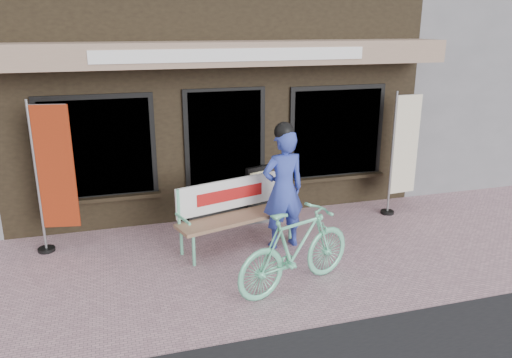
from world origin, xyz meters
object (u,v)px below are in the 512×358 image
object	(u,v)px
nobori_red	(53,176)
menu_stand	(258,191)
nobori_cream	(403,151)
bicycle	(296,249)
bench	(234,208)
person	(283,187)

from	to	relation	value
nobori_red	menu_stand	xyz separation A→B (m)	(3.13, 0.47, -0.69)
menu_stand	nobori_cream	bearing A→B (deg)	-30.03
bicycle	menu_stand	world-z (taller)	bicycle
nobori_red	menu_stand	distance (m)	3.24
bench	person	world-z (taller)	person
nobori_cream	menu_stand	xyz separation A→B (m)	(-2.43, 0.48, -0.64)
bench	menu_stand	world-z (taller)	bench
bicycle	nobori_red	distance (m)	3.55
bench	menu_stand	size ratio (longest dim) A/B	2.11
bench	nobori_red	bearing A→B (deg)	152.36
person	menu_stand	world-z (taller)	person
nobori_cream	menu_stand	distance (m)	2.56
person	nobori_red	world-z (taller)	nobori_red
nobori_red	bicycle	bearing A→B (deg)	-23.75
bench	bicycle	bearing A→B (deg)	-89.83
bench	bicycle	world-z (taller)	bicycle
menu_stand	nobori_red	bearing A→B (deg)	169.58
bench	nobori_red	distance (m)	2.59
bench	person	distance (m)	0.80
nobori_red	bench	bearing A→B (deg)	-1.27
person	nobori_red	size ratio (longest dim) A/B	0.85
menu_stand	person	bearing A→B (deg)	-108.01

